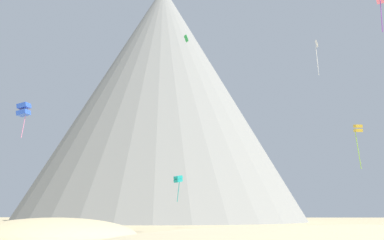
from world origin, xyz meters
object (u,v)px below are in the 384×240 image
(bush_mid_center, at_px, (213,238))
(rock_massif, at_px, (164,105))
(bush_scatter_east, at_px, (253,233))
(kite_teal_low, at_px, (178,179))
(kite_green_high, at_px, (186,38))
(bush_far_right, at_px, (321,237))
(kite_gold_low, at_px, (358,129))
(kite_blue_mid, at_px, (24,110))
(kite_white_high, at_px, (317,49))

(bush_mid_center, relative_size, rock_massif, 0.02)
(bush_scatter_east, xyz_separation_m, rock_massif, (-19.07, 82.06, 30.75))
(kite_teal_low, xyz_separation_m, kite_green_high, (-0.48, 17.96, 24.97))
(bush_far_right, distance_m, kite_gold_low, 19.60)
(bush_far_right, bearing_deg, rock_massif, 106.59)
(kite_teal_low, height_order, kite_blue_mid, kite_blue_mid)
(kite_gold_low, bearing_deg, kite_teal_low, 167.86)
(bush_mid_center, bearing_deg, kite_blue_mid, 142.76)
(bush_scatter_east, bearing_deg, kite_green_high, 105.74)
(bush_far_right, bearing_deg, kite_green_high, 114.02)
(bush_far_right, relative_size, kite_white_high, 0.31)
(bush_scatter_east, xyz_separation_m, kite_blue_mid, (-27.00, 9.72, 14.22))
(bush_mid_center, relative_size, kite_white_high, 0.42)
(bush_mid_center, height_order, kite_blue_mid, kite_blue_mid)
(bush_mid_center, height_order, kite_gold_low, kite_gold_low)
(kite_white_high, bearing_deg, kite_teal_low, -18.87)
(bush_scatter_east, bearing_deg, kite_blue_mid, 160.19)
(kite_white_high, bearing_deg, kite_blue_mid, -25.78)
(bush_mid_center, bearing_deg, kite_teal_low, 102.62)
(bush_scatter_east, xyz_separation_m, kite_green_high, (-8.81, 31.25, 30.87))
(bush_far_right, relative_size, rock_massif, 0.02)
(bush_scatter_east, relative_size, kite_blue_mid, 0.43)
(bush_mid_center, distance_m, kite_teal_low, 22.73)
(kite_teal_low, xyz_separation_m, kite_blue_mid, (-18.67, -3.57, 8.33))
(bush_far_right, xyz_separation_m, kite_blue_mid, (-32.90, 11.47, 14.50))
(bush_far_right, distance_m, bush_mid_center, 11.38)
(kite_gold_low, height_order, kite_green_high, kite_green_high)
(bush_far_right, height_order, bush_scatter_east, bush_scatter_east)
(bush_mid_center, distance_m, kite_blue_mid, 32.75)
(kite_gold_low, bearing_deg, bush_far_right, -127.45)
(kite_blue_mid, bearing_deg, kite_teal_low, -69.73)
(bush_scatter_east, distance_m, kite_green_high, 44.80)
(bush_far_right, xyz_separation_m, bush_mid_center, (-9.43, -6.37, 0.23))
(bush_far_right, height_order, kite_teal_low, kite_teal_low)
(kite_gold_low, distance_m, kite_green_high, 35.25)
(kite_white_high, bearing_deg, kite_gold_low, 57.28)
(bush_far_right, relative_size, kite_green_high, 1.34)
(rock_massif, distance_m, kite_teal_low, 73.91)
(kite_teal_low, bearing_deg, bush_mid_center, 148.80)
(bush_scatter_east, distance_m, kite_teal_low, 16.76)
(bush_mid_center, xyz_separation_m, kite_gold_low, (17.00, 19.94, 11.72))
(bush_far_right, bearing_deg, kite_gold_low, 60.84)
(bush_scatter_east, relative_size, kite_gold_low, 0.35)
(kite_teal_low, bearing_deg, kite_blue_mid, 56.98)
(bush_scatter_east, distance_m, rock_massif, 89.68)
(kite_gold_low, xyz_separation_m, kite_green_high, (-22.28, 19.43, 19.20))
(rock_massif, xyz_separation_m, kite_white_high, (30.29, -59.40, -5.19))
(bush_far_right, height_order, kite_green_high, kite_green_high)
(rock_massif, bearing_deg, kite_teal_low, -81.12)
(bush_mid_center, height_order, kite_teal_low, kite_teal_low)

